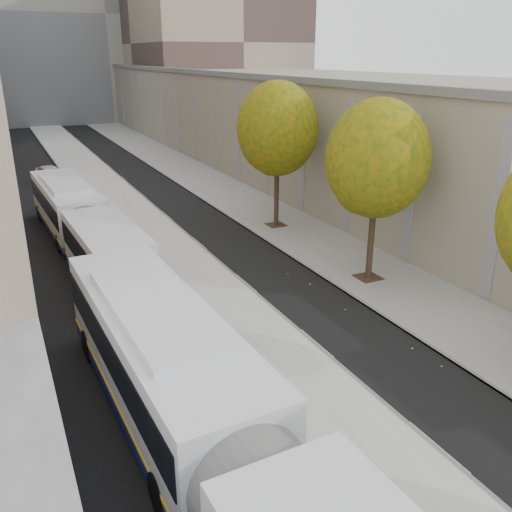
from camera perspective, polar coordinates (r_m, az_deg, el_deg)
bus_platform at (r=33.45m, az=-12.58°, el=3.39°), size 4.25×150.00×0.15m
sidewalk at (r=35.99m, az=-0.10°, el=5.04°), size 4.75×150.00×0.08m
building_tan at (r=66.05m, az=-2.18°, el=15.56°), size 18.00×92.00×8.00m
building_far_block at (r=93.97m, az=-16.71°, el=22.95°), size 30.00×18.00×30.00m
tree_d at (r=23.69m, az=12.65°, el=9.92°), size 4.40×4.40×7.60m
tree_e at (r=31.14m, az=2.27°, el=13.20°), size 4.60×4.60×7.92m
bus_near at (r=12.23m, az=-3.37°, el=-19.63°), size 3.51×19.08×3.16m
bus_far at (r=29.01m, az=-17.89°, el=3.30°), size 3.33×17.01×2.82m
distant_car at (r=46.36m, az=-20.83°, el=8.03°), size 2.31×4.28×1.38m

